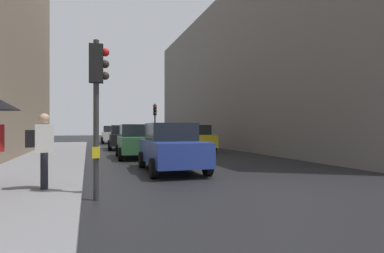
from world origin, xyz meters
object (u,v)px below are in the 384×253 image
Objects in this scene: traffic_light_near_left at (97,90)px; car_white_compact at (112,135)px; car_blue_van at (171,147)px; pedestrian_with_black_backpack at (42,146)px; car_dark_suv at (122,137)px; traffic_light_far_median at (155,117)px; car_silver_hatchback at (166,135)px; car_yellow_taxi at (194,138)px; car_green_estate at (136,141)px.

car_white_compact is (2.06, 25.39, -1.55)m from traffic_light_near_left.
pedestrian_with_black_backpack is at bearing -142.47° from car_blue_van.
car_blue_van is at bearing 55.38° from traffic_light_near_left.
car_dark_suv is 2.42× the size of pedestrian_with_black_backpack.
traffic_light_far_median is at bearing 74.58° from traffic_light_near_left.
traffic_light_near_left is 25.52m from car_white_compact.
car_silver_hatchback is (6.89, 22.20, -1.55)m from traffic_light_near_left.
traffic_light_far_median reaches higher than car_silver_hatchback.
car_white_compact is (-2.91, 7.39, -1.56)m from traffic_light_far_median.
traffic_light_far_median reaches higher than car_dark_suv.
car_yellow_taxi is (-0.39, -9.52, 0.00)m from car_silver_hatchback.
car_white_compact is 13.45m from car_yellow_taxi.
pedestrian_with_black_backpack is (-7.71, -11.79, 0.29)m from car_yellow_taxi.
car_blue_van is 2.40× the size of pedestrian_with_black_backpack.
traffic_light_far_median is at bearing -68.54° from car_white_compact.
car_dark_suv is 1.00× the size of car_silver_hatchback.
traffic_light_far_median is 2.00× the size of pedestrian_with_black_backpack.
traffic_light_near_left reaches higher than car_silver_hatchback.
traffic_light_far_median reaches higher than car_yellow_taxi.
car_blue_van is 0.99× the size of car_dark_suv.
car_silver_hatchback is at bearing 51.38° from car_dark_suv.
traffic_light_near_left is at bearing -97.63° from car_dark_suv.
traffic_light_near_left is at bearing -94.64° from car_white_compact.
car_yellow_taxi is (6.50, 12.69, -1.55)m from traffic_light_near_left.
car_green_estate is at bearing -89.56° from car_dark_suv.
car_blue_van and car_silver_hatchback have the same top height.
traffic_light_near_left is at bearing -36.41° from pedestrian_with_black_backpack.
car_yellow_taxi is (4.26, 3.20, 0.00)m from car_green_estate.
car_green_estate is (2.24, 9.49, -1.55)m from traffic_light_near_left.
car_dark_suv and car_yellow_taxi have the same top height.
traffic_light_far_median is 5.74m from car_yellow_taxi.
traffic_light_near_left reaches higher than car_white_compact.
pedestrian_with_black_backpack is (-6.18, -17.10, -1.28)m from traffic_light_far_median.
car_dark_suv is 1.02× the size of car_white_compact.
traffic_light_far_median is at bearing 31.25° from car_dark_suv.
pedestrian_with_black_backpack reaches higher than car_silver_hatchback.
car_yellow_taxi is (4.44, -12.70, 0.00)m from car_white_compact.
traffic_light_far_median is at bearing 80.85° from car_blue_van.
car_yellow_taxi is at bearing 66.60° from car_blue_van.
car_yellow_taxi is 2.39× the size of pedestrian_with_black_backpack.
car_green_estate is 2.41× the size of pedestrian_with_black_backpack.
traffic_light_far_median is 0.83× the size of car_silver_hatchback.
car_white_compact is 5.79m from car_silver_hatchback.
traffic_light_far_median reaches higher than car_white_compact.
traffic_light_near_left is 0.83× the size of car_yellow_taxi.
car_dark_suv is at bearing 139.95° from car_yellow_taxi.
car_dark_suv is at bearing -128.62° from car_silver_hatchback.
car_white_compact is 0.99× the size of car_green_estate.
traffic_light_far_median is 0.84× the size of car_white_compact.
car_green_estate is (0.18, -15.90, 0.00)m from car_white_compact.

